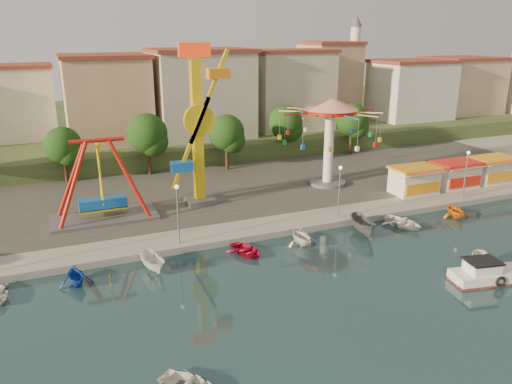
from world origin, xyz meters
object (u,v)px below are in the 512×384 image
pirate_ship_ride (101,181)px  skiff (483,266)px  kamikaze_tower (200,129)px  cabin_motorboat (487,275)px  wave_swinger (330,121)px

pirate_ship_ride → skiff: pirate_ship_ride is taller
kamikaze_tower → cabin_motorboat: size_ratio=2.77×
cabin_motorboat → skiff: 1.00m
cabin_motorboat → pirate_ship_ride: bearing=148.2°
pirate_ship_ride → kamikaze_tower: (10.29, 0.82, 4.17)m
skiff → cabin_motorboat: bearing=-80.8°
wave_swinger → cabin_motorboat: 26.17m
kamikaze_tower → cabin_motorboat: (15.03, -24.31, -8.03)m
kamikaze_tower → cabin_motorboat: bearing=-58.3°
kamikaze_tower → wave_swinger: 15.82m
pirate_ship_ride → skiff: (25.78, -22.63, -3.62)m
wave_swinger → cabin_motorboat: bearing=-91.8°
kamikaze_tower → skiff: 29.16m
pirate_ship_ride → wave_swinger: (26.09, 1.53, 3.80)m
pirate_ship_ride → skiff: bearing=-41.3°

